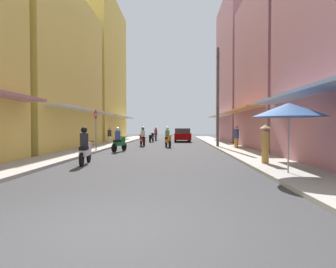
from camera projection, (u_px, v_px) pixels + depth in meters
ground_plane at (163, 149)px, 20.14m from camera, size 89.00×89.00×0.00m
sidewalk_left at (95, 148)px, 20.31m from camera, size 2.17×48.46×0.12m
sidewalk_right at (232, 148)px, 19.97m from camera, size 2.17×48.46×0.12m
building_left_mid at (39, 71)px, 20.21m from camera, size 7.05×12.12×11.39m
building_left_far at (92, 72)px, 32.81m from camera, size 7.05×11.47×16.21m
building_right_mid at (290, 70)px, 19.70m from camera, size 7.05×9.07×11.28m
building_right_far at (250, 70)px, 30.38m from camera, size 7.05×10.79×15.61m
motorbike_white at (85, 148)px, 11.63m from camera, size 0.55×1.81×1.58m
motorbike_red at (142, 138)px, 23.14m from camera, size 0.75×1.74×1.58m
motorbike_black at (152, 137)px, 29.16m from camera, size 0.57×1.80×0.96m
motorbike_silver at (156, 135)px, 33.09m from camera, size 0.55×1.81×1.58m
motorbike_orange at (168, 138)px, 21.78m from camera, size 0.68×1.77×1.58m
motorbike_green at (119, 141)px, 17.85m from camera, size 0.74×1.74×1.58m
parked_car at (182, 135)px, 30.33m from camera, size 1.81×4.12×1.45m
pedestrian_foreground at (110, 136)px, 25.96m from camera, size 0.34×0.34×1.58m
pedestrian_midway at (265, 143)px, 11.17m from camera, size 0.44×0.44×1.68m
pedestrian_crossing at (118, 136)px, 25.15m from camera, size 0.34×0.34×1.59m
pedestrian_far at (236, 137)px, 19.72m from camera, size 0.34×0.34×1.70m
vendor_umbrella at (289, 110)px, 8.81m from camera, size 2.31×2.31×2.34m
utility_pole at (218, 97)px, 21.01m from camera, size 0.20×1.20×7.57m
street_sign_no_entry at (96, 125)px, 17.28m from camera, size 0.07×0.60×2.65m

